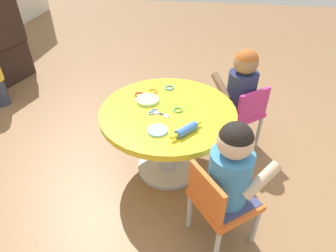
{
  "coord_description": "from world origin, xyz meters",
  "views": [
    {
      "loc": [
        -1.5,
        -0.22,
        1.51
      ],
      "look_at": [
        0.0,
        0.0,
        0.38
      ],
      "focal_mm": 30.64,
      "sensor_mm": 36.0,
      "label": 1
    }
  ],
  "objects_px": {
    "child_chair_left": "(220,201)",
    "craft_scissors": "(157,113)",
    "seated_child_left": "(231,167)",
    "seated_child_right": "(242,84)",
    "rolling_pin": "(186,130)",
    "craft_table": "(168,126)",
    "child_chair_right": "(241,112)"
  },
  "relations": [
    {
      "from": "child_chair_left",
      "to": "child_chair_right",
      "type": "xyz_separation_m",
      "value": [
        0.86,
        -0.16,
        0.0
      ]
    },
    {
      "from": "child_chair_left",
      "to": "rolling_pin",
      "type": "relative_size",
      "value": 2.83
    },
    {
      "from": "seated_child_left",
      "to": "craft_scissors",
      "type": "relative_size",
      "value": 3.58
    },
    {
      "from": "craft_table",
      "to": "seated_child_left",
      "type": "xyz_separation_m",
      "value": [
        -0.48,
        -0.38,
        0.15
      ]
    },
    {
      "from": "child_chair_left",
      "to": "seated_child_right",
      "type": "height_order",
      "value": "seated_child_right"
    },
    {
      "from": "craft_scissors",
      "to": "craft_table",
      "type": "bearing_deg",
      "value": -52.77
    },
    {
      "from": "rolling_pin",
      "to": "child_chair_right",
      "type": "bearing_deg",
      "value": -32.54
    },
    {
      "from": "seated_child_left",
      "to": "seated_child_right",
      "type": "height_order",
      "value": "same"
    },
    {
      "from": "rolling_pin",
      "to": "craft_scissors",
      "type": "bearing_deg",
      "value": 49.16
    },
    {
      "from": "craft_table",
      "to": "child_chair_left",
      "type": "height_order",
      "value": "child_chair_left"
    },
    {
      "from": "seated_child_right",
      "to": "rolling_pin",
      "type": "xyz_separation_m",
      "value": [
        -0.61,
        0.34,
        0.0
      ]
    },
    {
      "from": "child_chair_right",
      "to": "seated_child_right",
      "type": "relative_size",
      "value": 1.05
    },
    {
      "from": "child_chair_right",
      "to": "craft_scissors",
      "type": "height_order",
      "value": "child_chair_right"
    },
    {
      "from": "craft_table",
      "to": "seated_child_right",
      "type": "relative_size",
      "value": 1.71
    },
    {
      "from": "child_chair_right",
      "to": "seated_child_right",
      "type": "bearing_deg",
      "value": 38.19
    },
    {
      "from": "child_chair_right",
      "to": "rolling_pin",
      "type": "bearing_deg",
      "value": 147.46
    },
    {
      "from": "craft_scissors",
      "to": "child_chair_right",
      "type": "bearing_deg",
      "value": -54.77
    },
    {
      "from": "craft_table",
      "to": "child_chair_right",
      "type": "relative_size",
      "value": 1.62
    },
    {
      "from": "craft_table",
      "to": "child_chair_right",
      "type": "distance_m",
      "value": 0.62
    },
    {
      "from": "craft_table",
      "to": "craft_scissors",
      "type": "distance_m",
      "value": 0.15
    },
    {
      "from": "child_chair_right",
      "to": "craft_table",
      "type": "bearing_deg",
      "value": 124.96
    },
    {
      "from": "craft_scissors",
      "to": "seated_child_left",
      "type": "bearing_deg",
      "value": -134.49
    },
    {
      "from": "craft_table",
      "to": "child_chair_left",
      "type": "distance_m",
      "value": 0.62
    },
    {
      "from": "seated_child_left",
      "to": "seated_child_right",
      "type": "distance_m",
      "value": 0.88
    },
    {
      "from": "child_chair_left",
      "to": "seated_child_right",
      "type": "bearing_deg",
      "value": -8.47
    },
    {
      "from": "child_chair_left",
      "to": "child_chair_right",
      "type": "bearing_deg",
      "value": -10.36
    },
    {
      "from": "seated_child_right",
      "to": "craft_scissors",
      "type": "relative_size",
      "value": 3.58
    },
    {
      "from": "craft_table",
      "to": "seated_child_left",
      "type": "bearing_deg",
      "value": -141.98
    },
    {
      "from": "seated_child_left",
      "to": "craft_scissors",
      "type": "bearing_deg",
      "value": 45.51
    },
    {
      "from": "child_chair_right",
      "to": "rolling_pin",
      "type": "height_order",
      "value": "rolling_pin"
    },
    {
      "from": "seated_child_right",
      "to": "craft_table",
      "type": "bearing_deg",
      "value": 128.67
    },
    {
      "from": "child_chair_left",
      "to": "craft_scissors",
      "type": "distance_m",
      "value": 0.65
    }
  ]
}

